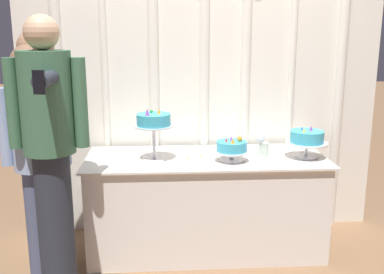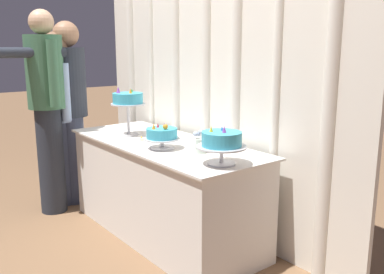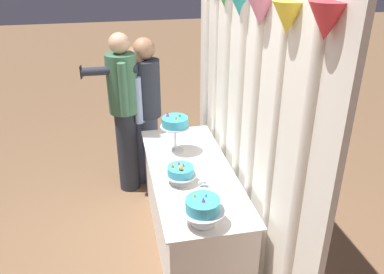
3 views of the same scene
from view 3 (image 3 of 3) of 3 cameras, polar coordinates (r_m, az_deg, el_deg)
ground_plane at (r=3.92m, az=-1.58°, el=-14.33°), size 24.00×24.00×0.00m
draped_curtain at (r=3.34m, az=7.04°, el=5.02°), size 2.94×0.18×2.54m
cake_table at (r=3.70m, az=-0.11°, el=-9.71°), size 1.79×0.71×0.75m
cake_display_leftmost at (r=3.70m, az=-2.44°, el=1.87°), size 0.28×0.28×0.39m
cake_display_center at (r=3.28m, az=-1.64°, el=-5.02°), size 0.26×0.26×0.19m
cake_display_rightmost at (r=2.80m, az=1.55°, el=-9.92°), size 0.31×0.31×0.24m
flower_vase at (r=3.11m, az=1.76°, el=-7.78°), size 0.09×0.09×0.16m
tealight_far_left at (r=3.60m, az=-2.10°, el=-3.65°), size 0.04×0.04×0.03m
tealight_near_left at (r=3.53m, az=-0.87°, el=-4.32°), size 0.05×0.05×0.03m
guest_girl_blue_dress at (r=4.38m, az=-6.60°, el=4.49°), size 0.44×0.85×1.68m
guest_man_pink_jacket at (r=4.41m, az=-7.79°, el=3.89°), size 0.45×0.28×1.59m
guest_man_dark_suit at (r=4.25m, az=-9.66°, el=4.11°), size 0.48×0.31×1.76m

